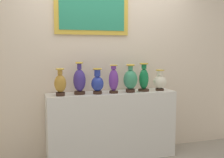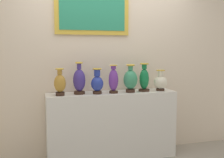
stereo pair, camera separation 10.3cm
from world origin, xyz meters
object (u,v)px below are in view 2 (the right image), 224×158
Objects in this scene: vase_ochre at (60,83)px; vase_ivory at (160,82)px; vase_cobalt at (97,83)px; vase_violet at (114,80)px; vase_jade at (130,80)px; vase_emerald at (144,79)px; vase_indigo at (79,81)px.

vase_ochre reaches higher than vase_ivory.
vase_violet is (0.22, -0.00, 0.03)m from vase_cobalt.
vase_emerald is (0.22, 0.04, -0.00)m from vase_jade.
vase_ivory is (1.14, -0.03, -0.05)m from vase_indigo.
vase_violet is 0.69m from vase_ivory.
vase_ochre is 1.17× the size of vase_ivory.
vase_indigo is 0.90m from vase_emerald.
vase_emerald is at bearing 4.98° from vase_violet.
vase_indigo reaches higher than vase_jade.
vase_jade is (0.69, -0.05, -0.00)m from vase_indigo.
vase_jade is (0.46, -0.00, 0.03)m from vase_cobalt.
vase_ochre is 1.16m from vase_emerald.
vase_ochre is at bearing -178.13° from vase_emerald.
vase_emerald is at bearing 10.23° from vase_jade.
vase_cobalt is at bearing -179.01° from vase_ivory.
vase_ochre is 1.40m from vase_ivory.
vase_ochre is at bearing -179.79° from vase_cobalt.
vase_emerald is (0.68, 0.04, 0.03)m from vase_cobalt.
vase_jade is (0.24, 0.00, -0.00)m from vase_violet.
vase_emerald is at bearing 1.87° from vase_ochre.
vase_ivory is (1.39, 0.02, -0.03)m from vase_ochre.
vase_jade is 0.22m from vase_emerald.
vase_ochre is 0.91× the size of vase_violet.
vase_emerald is (1.16, 0.04, 0.02)m from vase_ochre.
vase_indigo is at bearing 168.81° from vase_cobalt.
vase_violet is at bearing -178.39° from vase_ivory.
vase_indigo is 1.25× the size of vase_cobalt.
vase_ochre reaches higher than vase_cobalt.
vase_indigo is at bearing 178.53° from vase_ivory.
vase_violet is 0.46m from vase_emerald.
vase_cobalt is at bearing 179.61° from vase_jade.
vase_jade is at bearing -4.01° from vase_indigo.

